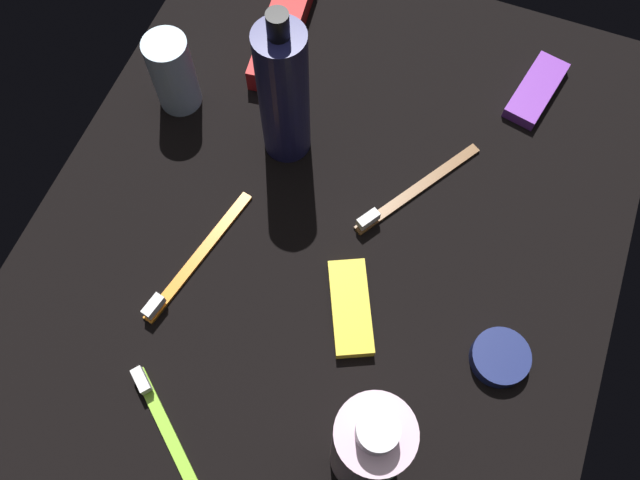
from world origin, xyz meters
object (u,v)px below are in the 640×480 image
object	(u,v)px
toothbrush_brown	(411,192)
snack_bar_purple	(536,90)
deodorant_stick	(173,73)
lotion_bottle	(284,94)
snack_bar_yellow	(351,308)
toothpaste_box_red	(283,30)
toothbrush_lime	(170,438)
bodywash_bottle	(369,447)
toothbrush_orange	(193,262)
cream_tin_left	(500,357)

from	to	relation	value
toothbrush_brown	snack_bar_purple	distance (cm)	21.34
deodorant_stick	toothbrush_brown	distance (cm)	30.82
lotion_bottle	snack_bar_yellow	world-z (taller)	lotion_bottle
lotion_bottle	snack_bar_yellow	bearing A→B (deg)	-140.29
toothbrush_brown	toothpaste_box_red	xyz separation A→B (cm)	(15.77, 22.22, 0.99)
toothbrush_brown	lotion_bottle	bearing A→B (deg)	84.97
toothbrush_lime	snack_bar_yellow	distance (cm)	22.31
bodywash_bottle	toothbrush_orange	size ratio (longest dim) A/B	1.12
snack_bar_yellow	cream_tin_left	size ratio (longest dim) A/B	1.73
lotion_bottle	bodywash_bottle	distance (cm)	36.73
toothbrush_brown	bodywash_bottle	bearing A→B (deg)	-171.41
toothbrush_lime	toothpaste_box_red	xyz separation A→B (cm)	(50.12, 8.48, 0.99)
bodywash_bottle	toothbrush_lime	distance (cm)	20.71
snack_bar_purple	snack_bar_yellow	bearing A→B (deg)	172.85
bodywash_bottle	snack_bar_purple	xyz separation A→B (cm)	(48.08, -5.63, -8.40)
toothbrush_brown	toothbrush_lime	distance (cm)	37.00
bodywash_bottle	deodorant_stick	xyz separation A→B (cm)	(31.76, 34.80, -4.01)
snack_bar_yellow	cream_tin_left	world-z (taller)	cream_tin_left
bodywash_bottle	snack_bar_yellow	xyz separation A→B (cm)	(13.74, 6.20, -8.40)
toothpaste_box_red	lotion_bottle	bearing A→B (deg)	-163.01
snack_bar_purple	cream_tin_left	size ratio (longest dim) A/B	1.73
toothbrush_orange	snack_bar_yellow	bearing A→B (deg)	-86.14
toothbrush_brown	snack_bar_yellow	world-z (taller)	toothbrush_brown
deodorant_stick	toothbrush_orange	xyz separation A→B (cm)	(-19.23, -10.72, -4.53)
bodywash_bottle	snack_bar_yellow	distance (cm)	17.25
bodywash_bottle	snack_bar_purple	size ratio (longest dim) A/B	1.91
bodywash_bottle	toothbrush_orange	distance (cm)	28.46
deodorant_stick	toothbrush_orange	bearing A→B (deg)	-150.85
lotion_bottle	bodywash_bottle	size ratio (longest dim) A/B	1.08
toothbrush_lime	toothpaste_box_red	bearing A→B (deg)	9.60
toothpaste_box_red	cream_tin_left	size ratio (longest dim) A/B	2.92
deodorant_stick	toothbrush_orange	world-z (taller)	deodorant_stick
toothbrush_orange	snack_bar_purple	size ratio (longest dim) A/B	1.71
bodywash_bottle	cream_tin_left	world-z (taller)	bodywash_bottle
bodywash_bottle	snack_bar_purple	bearing A→B (deg)	-6.68
snack_bar_purple	cream_tin_left	distance (cm)	34.22
bodywash_bottle	toothbrush_brown	world-z (taller)	bodywash_bottle
lotion_bottle	deodorant_stick	world-z (taller)	lotion_bottle
toothpaste_box_red	snack_bar_yellow	distance (cm)	37.38
lotion_bottle	cream_tin_left	size ratio (longest dim) A/B	3.59
toothbrush_lime	snack_bar_purple	world-z (taller)	toothbrush_lime
snack_bar_yellow	toothbrush_orange	bearing A→B (deg)	68.53
bodywash_bottle	toothbrush_brown	distance (cm)	30.79
toothbrush_lime	cream_tin_left	bearing A→B (deg)	-55.59
deodorant_stick	snack_bar_purple	xyz separation A→B (cm)	(16.32, -40.43, -4.39)
deodorant_stick	snack_bar_purple	size ratio (longest dim) A/B	0.99
deodorant_stick	toothbrush_brown	bearing A→B (deg)	-94.71
bodywash_bottle	deodorant_stick	size ratio (longest dim) A/B	1.94
deodorant_stick	snack_bar_purple	distance (cm)	43.82
deodorant_stick	cream_tin_left	world-z (taller)	deodorant_stick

